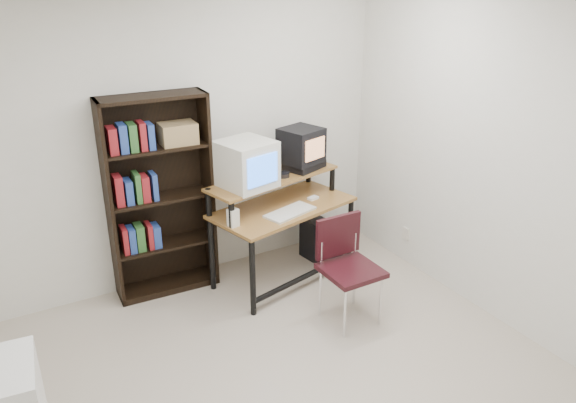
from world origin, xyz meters
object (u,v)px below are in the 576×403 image
school_chair (346,259)px  bookshelf (159,194)px  crt_tv (301,145)px  computer_desk (281,209)px  crt_monitor (246,164)px  pc_tower (321,242)px

school_chair → bookshelf: (-1.15, 1.21, 0.37)m
crt_tv → computer_desk: bearing=-168.3°
crt_monitor → bookshelf: size_ratio=0.29×
crt_monitor → pc_tower: bearing=-11.5°
bookshelf → crt_monitor: bearing=-22.6°
computer_desk → bookshelf: (-1.01, 0.37, 0.22)m
computer_desk → school_chair: 0.87m
computer_desk → crt_tv: (0.31, 0.17, 0.51)m
computer_desk → bookshelf: size_ratio=0.80×
computer_desk → school_chair: computer_desk is taller
school_chair → bookshelf: size_ratio=0.49×
pc_tower → school_chair: school_chair is taller
crt_tv → crt_monitor: bearing=174.5°
crt_monitor → crt_tv: crt_monitor is taller
computer_desk → crt_monitor: 0.57m
crt_tv → bookshelf: bookshelf is taller
computer_desk → school_chair: bearing=-94.5°
pc_tower → bookshelf: size_ratio=0.25×
computer_desk → crt_monitor: (-0.32, 0.04, 0.47)m
computer_desk → pc_tower: computer_desk is taller
crt_tv → bookshelf: (-1.32, 0.20, -0.29)m
school_chair → bookshelf: bookshelf is taller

